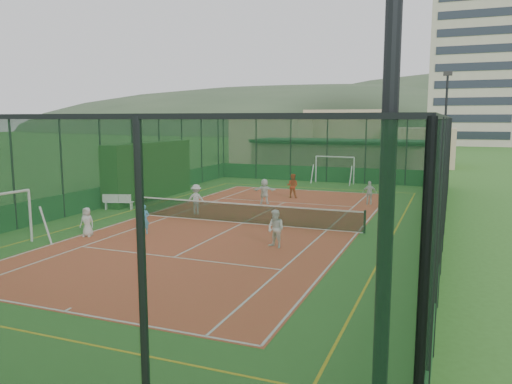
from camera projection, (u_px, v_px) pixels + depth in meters
ground at (243, 223)px, 23.90m from camera, size 300.00×300.00×0.00m
court_slab at (243, 223)px, 23.90m from camera, size 11.17×23.97×0.01m
tennis_net at (243, 212)px, 23.83m from camera, size 11.67×0.12×1.06m
perimeter_fence at (243, 171)px, 23.54m from camera, size 18.12×34.12×5.00m
floodlight_se at (386, 206)px, 4.90m from camera, size 0.60×0.26×8.25m
floodlight_ne at (445, 131)px, 35.46m from camera, size 0.60×0.26×8.25m
clubhouse at (340, 158)px, 43.92m from camera, size 15.20×7.20×3.15m
apartment_tower at (474, 64)px, 92.85m from camera, size 15.00×12.00×30.00m
distant_hills at (423, 134)px, 161.98m from camera, size 200.00×60.00×24.00m
hedge_left at (150, 171)px, 31.02m from camera, size 1.20×8.03×3.51m
white_bench at (119, 201)px, 27.47m from camera, size 1.65×0.92×0.90m
futsal_goal_far at (335, 170)px, 38.69m from camera, size 3.24×1.22×2.04m
child_near_left at (87, 222)px, 21.12m from camera, size 0.67×0.50×1.25m
child_near_mid at (144, 219)px, 21.66m from camera, size 0.55×0.47×1.27m
child_near_right at (276, 229)px, 19.27m from camera, size 0.88×0.80×1.48m
child_far_left at (196, 199)px, 26.03m from camera, size 1.11×0.78×1.57m
child_far_right at (370, 193)px, 29.02m from camera, size 0.85×0.48×1.37m
child_far_back at (264, 191)px, 29.30m from camera, size 1.44×0.84×1.48m
coach at (292, 186)px, 31.49m from camera, size 0.74×0.58×1.52m
tennis_balls at (266, 219)px, 24.83m from camera, size 3.66×1.23×0.07m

